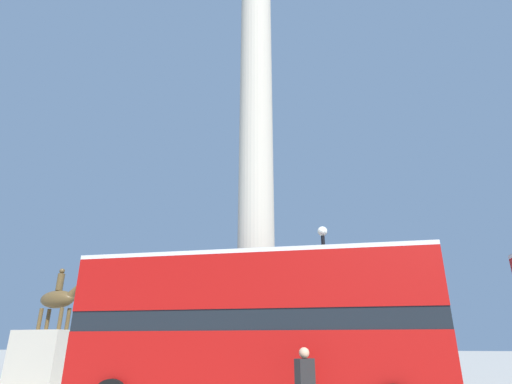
{
  "coord_description": "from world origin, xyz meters",
  "views": [
    {
      "loc": [
        4.44,
        -16.37,
        1.89
      ],
      "look_at": [
        0.0,
        0.0,
        8.31
      ],
      "focal_mm": 28.0,
      "sensor_mm": 36.0,
      "label": 1
    }
  ],
  "objects_px": {
    "bus_b": "(254,324)",
    "equestrian_statue": "(49,349)",
    "street_lamp": "(327,307)",
    "monument_column": "(256,183)"
  },
  "relations": [
    {
      "from": "bus_b",
      "to": "equestrian_statue",
      "type": "height_order",
      "value": "equestrian_statue"
    },
    {
      "from": "bus_b",
      "to": "street_lamp",
      "type": "distance_m",
      "value": 3.59
    },
    {
      "from": "monument_column",
      "to": "street_lamp",
      "type": "height_order",
      "value": "monument_column"
    },
    {
      "from": "bus_b",
      "to": "equestrian_statue",
      "type": "bearing_deg",
      "value": 148.69
    },
    {
      "from": "monument_column",
      "to": "street_lamp",
      "type": "xyz_separation_m",
      "value": [
        3.04,
        -1.58,
        -5.7
      ]
    },
    {
      "from": "bus_b",
      "to": "street_lamp",
      "type": "bearing_deg",
      "value": 54.7
    },
    {
      "from": "street_lamp",
      "to": "equestrian_statue",
      "type": "bearing_deg",
      "value": 166.09
    },
    {
      "from": "equestrian_statue",
      "to": "monument_column",
      "type": "bearing_deg",
      "value": -4.37
    },
    {
      "from": "bus_b",
      "to": "street_lamp",
      "type": "relative_size",
      "value": 1.72
    },
    {
      "from": "equestrian_statue",
      "to": "street_lamp",
      "type": "xyz_separation_m",
      "value": [
        14.59,
        -3.61,
        1.48
      ]
    }
  ]
}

